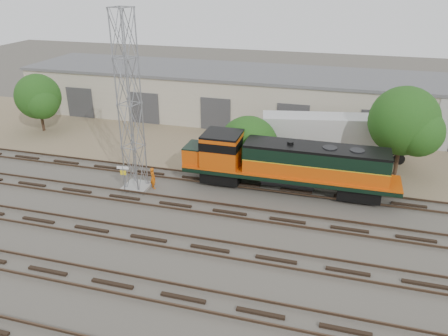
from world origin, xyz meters
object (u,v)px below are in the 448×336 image
(locomotive, at_px, (285,163))
(signal_tower, at_px, (130,107))
(worker, at_px, (153,178))
(semi_trailer, at_px, (338,132))

(locomotive, bearing_deg, signal_tower, -166.35)
(locomotive, distance_m, signal_tower, 12.01)
(signal_tower, relative_size, worker, 7.80)
(semi_trailer, bearing_deg, worker, -154.00)
(signal_tower, distance_m, worker, 5.71)
(locomotive, relative_size, signal_tower, 1.22)
(locomotive, height_order, worker, locomotive)
(worker, bearing_deg, signal_tower, 53.29)
(signal_tower, xyz_separation_m, semi_trailer, (14.41, 10.30, -3.97))
(signal_tower, distance_m, semi_trailer, 18.15)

